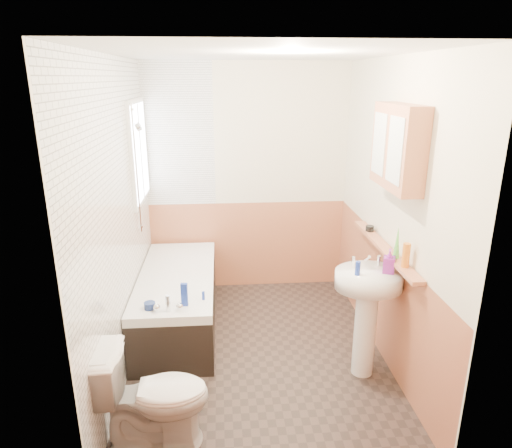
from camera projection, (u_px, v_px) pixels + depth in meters
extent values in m
plane|color=#2A221E|center=(257.00, 351.00, 4.07)|extent=(2.80, 2.80, 0.00)
plane|color=white|center=(258.00, 53.00, 3.30)|extent=(2.80, 2.80, 0.00)
cube|color=beige|center=(247.00, 180.00, 5.03)|extent=(2.20, 0.02, 2.50)
cube|color=beige|center=(280.00, 298.00, 2.35)|extent=(2.20, 0.02, 2.50)
cube|color=beige|center=(118.00, 221.00, 3.61)|extent=(0.02, 2.80, 2.50)
cube|color=beige|center=(391.00, 215.00, 3.77)|extent=(0.02, 2.80, 2.50)
cube|color=#BF734E|center=(381.00, 297.00, 4.00)|extent=(0.01, 2.80, 1.00)
cube|color=#BF734E|center=(277.00, 415.00, 2.60)|extent=(2.20, 0.01, 1.00)
cube|color=#BF734E|center=(248.00, 245.00, 5.24)|extent=(2.20, 0.01, 1.00)
cube|color=white|center=(121.00, 221.00, 3.61)|extent=(0.01, 2.80, 2.50)
cube|color=white|center=(178.00, 136.00, 4.80)|extent=(0.75, 0.01, 1.50)
cube|color=white|center=(139.00, 152.00, 4.39)|extent=(0.03, 0.79, 0.99)
cube|color=white|center=(141.00, 152.00, 4.39)|extent=(0.01, 0.70, 0.90)
cube|color=white|center=(141.00, 152.00, 4.39)|extent=(0.01, 0.04, 0.90)
cube|color=black|center=(178.00, 304.00, 4.42)|extent=(0.70, 1.67, 0.48)
cube|color=white|center=(177.00, 277.00, 4.34)|extent=(0.70, 1.67, 0.08)
cube|color=white|center=(177.00, 278.00, 4.34)|extent=(0.56, 1.53, 0.04)
cylinder|color=silver|center=(168.00, 304.00, 3.61)|extent=(0.04, 0.04, 0.14)
sphere|color=silver|center=(157.00, 307.00, 3.61)|extent=(0.06, 0.06, 0.06)
sphere|color=silver|center=(180.00, 306.00, 3.62)|extent=(0.06, 0.06, 0.06)
cylinder|color=silver|center=(136.00, 170.00, 4.11)|extent=(0.02, 0.02, 1.17)
cylinder|color=silver|center=(141.00, 227.00, 4.28)|extent=(0.04, 0.04, 0.02)
cylinder|color=silver|center=(131.00, 109.00, 3.95)|extent=(0.04, 0.04, 0.02)
cylinder|color=silver|center=(138.00, 126.00, 4.00)|extent=(0.06, 0.08, 0.09)
imported|color=white|center=(154.00, 396.00, 2.97)|extent=(0.73, 0.41, 0.71)
cylinder|color=white|center=(365.00, 333.00, 3.68)|extent=(0.17, 0.17, 0.74)
ellipsoid|color=white|center=(369.00, 280.00, 3.53)|extent=(0.53, 0.43, 0.14)
cylinder|color=silver|center=(353.00, 261.00, 3.59)|extent=(0.03, 0.03, 0.08)
cylinder|color=silver|center=(379.00, 261.00, 3.60)|extent=(0.03, 0.03, 0.08)
cylinder|color=silver|center=(367.00, 258.00, 3.57)|extent=(0.02, 0.11, 0.09)
cube|color=#BF734E|center=(384.00, 248.00, 3.75)|extent=(0.10, 1.38, 0.03)
cube|color=#BF734E|center=(398.00, 147.00, 3.34)|extent=(0.16, 0.68, 0.62)
cube|color=silver|center=(395.00, 151.00, 3.18)|extent=(0.01, 0.26, 0.46)
cube|color=silver|center=(379.00, 144.00, 3.49)|extent=(0.01, 0.26, 0.46)
cylinder|color=orange|center=(406.00, 255.00, 3.31)|extent=(0.07, 0.07, 0.18)
cone|color=#59C647|center=(397.00, 242.00, 3.47)|extent=(0.07, 0.07, 0.25)
cylinder|color=black|center=(370.00, 228.00, 4.10)|extent=(0.09, 0.09, 0.05)
imported|color=purple|center=(389.00, 267.00, 3.47)|extent=(0.15, 0.21, 0.09)
cylinder|color=#19339E|center=(358.00, 268.00, 3.43)|extent=(0.05, 0.05, 0.11)
cube|color=#19339E|center=(184.00, 295.00, 3.69)|extent=(0.06, 0.04, 0.20)
cylinder|color=navy|center=(150.00, 306.00, 3.66)|extent=(0.10, 0.10, 0.06)
cylinder|color=#19339E|center=(203.00, 296.00, 3.81)|extent=(0.03, 0.03, 0.07)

